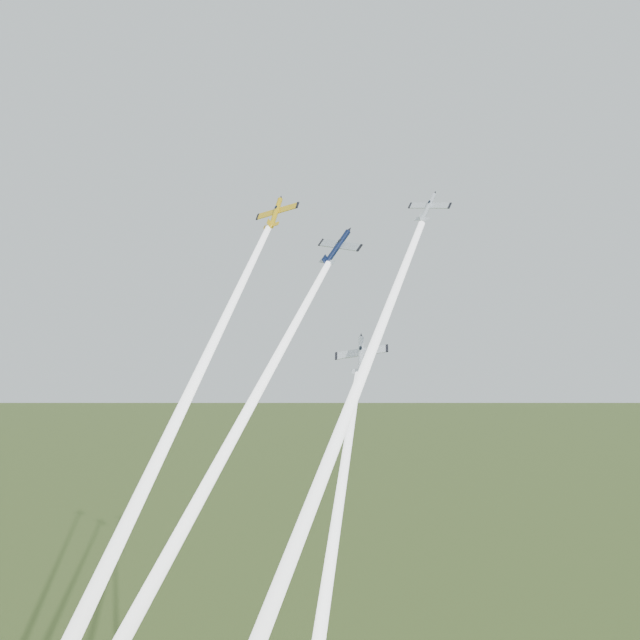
# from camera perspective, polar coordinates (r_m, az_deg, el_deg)

# --- Properties ---
(plane_yellow) EXTENTS (8.54, 6.93, 8.31)m
(plane_yellow) POSITION_cam_1_polar(r_m,az_deg,el_deg) (127.49, -3.17, 7.62)
(plane_yellow) COLOR gold
(smoke_trail_yellow) EXTENTS (7.70, 44.37, 56.66)m
(smoke_trail_yellow) POSITION_cam_1_polar(r_m,az_deg,el_deg) (108.17, -10.13, -6.92)
(smoke_trail_yellow) COLOR white
(plane_navy) EXTENTS (10.72, 8.14, 8.70)m
(plane_navy) POSITION_cam_1_polar(r_m,az_deg,el_deg) (122.18, 1.24, 5.21)
(plane_navy) COLOR #0C1636
(smoke_trail_navy) EXTENTS (15.91, 39.69, 52.68)m
(smoke_trail_navy) POSITION_cam_1_polar(r_m,az_deg,el_deg) (107.41, -6.63, -9.06)
(smoke_trail_navy) COLOR white
(plane_silver_right) EXTENTS (8.00, 6.09, 6.56)m
(plane_silver_right) POSITION_cam_1_polar(r_m,az_deg,el_deg) (119.00, 7.69, 7.96)
(plane_silver_right) COLOR silver
(smoke_trail_silver_right) EXTENTS (11.19, 45.86, 59.11)m
(smoke_trail_silver_right) POSITION_cam_1_polar(r_m,az_deg,el_deg) (97.57, 1.15, -8.66)
(smoke_trail_silver_right) COLOR white
(plane_silver_low) EXTENTS (9.21, 6.64, 7.88)m
(plane_silver_low) POSITION_cam_1_polar(r_m,az_deg,el_deg) (112.31, 2.94, -2.47)
(plane_silver_low) COLOR silver
(smoke_trail_silver_low) EXTENTS (9.07, 43.43, 55.63)m
(smoke_trail_silver_low) POSITION_cam_1_polar(r_m,az_deg,el_deg) (95.78, 0.06, -20.95)
(smoke_trail_silver_low) COLOR white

